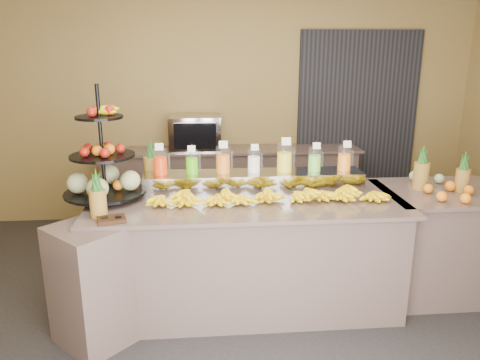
{
  "coord_description": "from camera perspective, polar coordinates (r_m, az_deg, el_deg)",
  "views": [
    {
      "loc": [
        -0.36,
        -3.22,
        2.11
      ],
      "look_at": [
        -0.06,
        0.3,
        1.1
      ],
      "focal_mm": 35.0,
      "sensor_mm": 36.0,
      "label": 1
    }
  ],
  "objects": [
    {
      "name": "ground",
      "position": [
        3.87,
        1.3,
        -17.05
      ],
      "size": [
        6.0,
        6.0,
        0.0
      ],
      "primitive_type": "plane",
      "color": "black",
      "rests_on": "ground"
    },
    {
      "name": "room_envelope",
      "position": [
        4.05,
        2.93,
        12.68
      ],
      "size": [
        6.04,
        5.02,
        2.82
      ],
      "color": "olive",
      "rests_on": "ground"
    },
    {
      "name": "buffet_counter",
      "position": [
        3.86,
        -0.8,
        -9.21
      ],
      "size": [
        2.75,
        1.25,
        0.93
      ],
      "color": "gray",
      "rests_on": "ground"
    },
    {
      "name": "right_counter",
      "position": [
        4.48,
        23.07,
        -6.85
      ],
      "size": [
        1.08,
        0.88,
        0.93
      ],
      "color": "gray",
      "rests_on": "ground"
    },
    {
      "name": "back_ledge",
      "position": [
        5.73,
        -1.11,
        -0.68
      ],
      "size": [
        3.1,
        0.55,
        0.93
      ],
      "color": "gray",
      "rests_on": "ground"
    },
    {
      "name": "pitcher_tray",
      "position": [
        3.98,
        1.69,
        -0.1
      ],
      "size": [
        1.85,
        0.3,
        0.15
      ],
      "primitive_type": "cube",
      "color": "gray",
      "rests_on": "buffet_counter"
    },
    {
      "name": "juice_pitcher_orange_a",
      "position": [
        3.93,
        -9.67,
        2.04
      ],
      "size": [
        0.12,
        0.12,
        0.29
      ],
      "color": "silver",
      "rests_on": "pitcher_tray"
    },
    {
      "name": "juice_pitcher_green",
      "position": [
        3.92,
        -5.87,
        2.01
      ],
      "size": [
        0.11,
        0.11,
        0.26
      ],
      "color": "silver",
      "rests_on": "pitcher_tray"
    },
    {
      "name": "juice_pitcher_orange_b",
      "position": [
        3.92,
        -2.07,
        2.28
      ],
      "size": [
        0.12,
        0.13,
        0.3
      ],
      "color": "silver",
      "rests_on": "pitcher_tray"
    },
    {
      "name": "juice_pitcher_milk",
      "position": [
        3.94,
        1.71,
        2.2
      ],
      "size": [
        0.11,
        0.11,
        0.26
      ],
      "color": "silver",
      "rests_on": "pitcher_tray"
    },
    {
      "name": "juice_pitcher_lemon",
      "position": [
        3.98,
        5.44,
        2.52
      ],
      "size": [
        0.13,
        0.14,
        0.32
      ],
      "color": "silver",
      "rests_on": "pitcher_tray"
    },
    {
      "name": "juice_pitcher_lime",
      "position": [
        4.03,
        9.07,
        2.34
      ],
      "size": [
        0.11,
        0.11,
        0.27
      ],
      "color": "silver",
      "rests_on": "pitcher_tray"
    },
    {
      "name": "juice_pitcher_orange_c",
      "position": [
        4.1,
        12.6,
        2.43
      ],
      "size": [
        0.12,
        0.12,
        0.28
      ],
      "color": "silver",
      "rests_on": "pitcher_tray"
    },
    {
      "name": "banana_heap",
      "position": [
        3.69,
        3.34,
        -1.63
      ],
      "size": [
        1.88,
        0.17,
        0.16
      ],
      "color": "yellow",
      "rests_on": "buffet_counter"
    },
    {
      "name": "fruit_stand",
      "position": [
        3.84,
        -15.65,
        1.11
      ],
      "size": [
        0.81,
        0.81,
        0.91
      ],
      "rotation": [
        0.0,
        0.0,
        -0.3
      ],
      "color": "black",
      "rests_on": "buffet_counter"
    },
    {
      "name": "condiment_caddy",
      "position": [
        3.39,
        -15.4,
        -4.68
      ],
      "size": [
        0.22,
        0.19,
        0.03
      ],
      "primitive_type": "cube",
      "rotation": [
        0.0,
        0.0,
        0.27
      ],
      "color": "black",
      "rests_on": "buffet_counter"
    },
    {
      "name": "pineapple_left_a",
      "position": [
        3.47,
        -16.94,
        -2.3
      ],
      "size": [
        0.12,
        0.12,
        0.36
      ],
      "rotation": [
        0.0,
        0.0,
        -0.31
      ],
      "color": "brown",
      "rests_on": "buffet_counter"
    },
    {
      "name": "pineapple_left_b",
      "position": [
        4.14,
        -10.71,
        1.42
      ],
      "size": [
        0.14,
        0.14,
        0.42
      ],
      "rotation": [
        0.0,
        0.0,
        -0.21
      ],
      "color": "brown",
      "rests_on": "buffet_counter"
    },
    {
      "name": "right_fruit_pile",
      "position": [
        4.23,
        23.66,
        -0.55
      ],
      "size": [
        0.44,
        0.42,
        0.23
      ],
      "color": "brown",
      "rests_on": "right_counter"
    },
    {
      "name": "oven_warmer",
      "position": [
        5.56,
        -5.48,
        5.77
      ],
      "size": [
        0.61,
        0.43,
        0.4
      ],
      "primitive_type": "cube",
      "rotation": [
        0.0,
        0.0,
        -0.02
      ],
      "color": "gray",
      "rests_on": "back_ledge"
    }
  ]
}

